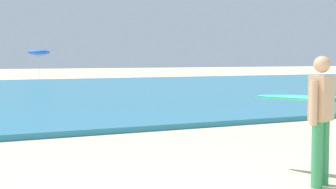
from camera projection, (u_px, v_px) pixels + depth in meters
surfer_with_board at (329, 108)px, 6.97m from camera, size 1.35×2.58×1.73m
beach_umbrella_5 at (39, 52)px, 40.93m from camera, size 1.76×1.78×2.44m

